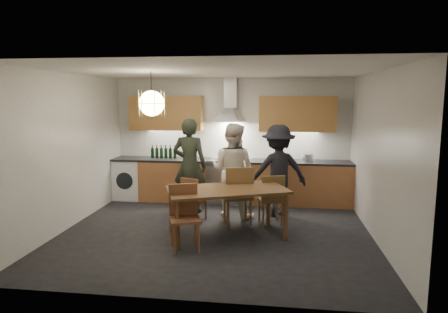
# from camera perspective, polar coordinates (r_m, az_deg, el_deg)

# --- Properties ---
(ground) EXTENTS (5.00, 5.00, 0.00)m
(ground) POSITION_cam_1_polar(r_m,az_deg,el_deg) (6.68, -1.19, -10.73)
(ground) COLOR black
(ground) RESTS_ON ground
(room_shell) EXTENTS (5.02, 4.52, 2.61)m
(room_shell) POSITION_cam_1_polar(r_m,az_deg,el_deg) (6.33, -1.24, 4.03)
(room_shell) COLOR white
(room_shell) RESTS_ON ground
(counter_run) EXTENTS (5.00, 0.62, 0.90)m
(counter_run) POSITION_cam_1_polar(r_m,az_deg,el_deg) (8.42, 0.97, -3.50)
(counter_run) COLOR #BB7948
(counter_run) RESTS_ON ground
(range_stove) EXTENTS (0.90, 0.60, 0.92)m
(range_stove) POSITION_cam_1_polar(r_m,az_deg,el_deg) (8.42, 0.80, -3.55)
(range_stove) COLOR silver
(range_stove) RESTS_ON ground
(wall_fixtures) EXTENTS (4.30, 0.54, 1.10)m
(wall_fixtures) POSITION_cam_1_polar(r_m,az_deg,el_deg) (8.36, 0.92, 6.25)
(wall_fixtures) COLOR tan
(wall_fixtures) RESTS_ON ground
(pendant_lamp) EXTENTS (0.43, 0.43, 0.70)m
(pendant_lamp) POSITION_cam_1_polar(r_m,az_deg,el_deg) (6.44, -10.29, 7.48)
(pendant_lamp) COLOR black
(pendant_lamp) RESTS_ON ground
(dining_table) EXTENTS (2.05, 1.54, 0.78)m
(dining_table) POSITION_cam_1_polar(r_m,az_deg,el_deg) (6.29, 0.45, -5.41)
(dining_table) COLOR brown
(dining_table) RESTS_ON ground
(chair_back_left) EXTENTS (0.46, 0.46, 0.79)m
(chair_back_left) POSITION_cam_1_polar(r_m,az_deg,el_deg) (7.13, -4.55, -5.69)
(chair_back_left) COLOR brown
(chair_back_left) RESTS_ON ground
(chair_back_mid) EXTENTS (0.59, 0.59, 1.05)m
(chair_back_mid) POSITION_cam_1_polar(r_m,az_deg,el_deg) (6.78, 2.08, -5.16)
(chair_back_mid) COLOR brown
(chair_back_mid) RESTS_ON ground
(chair_back_right) EXTENTS (0.49, 0.49, 0.89)m
(chair_back_right) POSITION_cam_1_polar(r_m,az_deg,el_deg) (6.94, 6.84, -5.68)
(chair_back_right) COLOR brown
(chair_back_right) RESTS_ON ground
(chair_front) EXTENTS (0.54, 0.54, 0.94)m
(chair_front) POSITION_cam_1_polar(r_m,az_deg,el_deg) (5.89, -5.70, -7.92)
(chair_front) COLOR brown
(chair_front) RESTS_ON ground
(person_left) EXTENTS (0.70, 0.50, 1.81)m
(person_left) POSITION_cam_1_polar(r_m,az_deg,el_deg) (7.67, -4.92, -1.26)
(person_left) COLOR black
(person_left) RESTS_ON ground
(person_mid) EXTENTS (1.01, 0.89, 1.73)m
(person_mid) POSITION_cam_1_polar(r_m,az_deg,el_deg) (7.34, 1.24, -1.97)
(person_mid) COLOR beige
(person_mid) RESTS_ON ground
(person_right) EXTENTS (1.22, 0.89, 1.70)m
(person_right) POSITION_cam_1_polar(r_m,az_deg,el_deg) (7.46, 7.71, -2.02)
(person_right) COLOR black
(person_right) RESTS_ON ground
(mixing_bowl) EXTENTS (0.37, 0.37, 0.08)m
(mixing_bowl) POSITION_cam_1_polar(r_m,az_deg,el_deg) (8.22, 8.82, -0.43)
(mixing_bowl) COLOR silver
(mixing_bowl) RESTS_ON counter_run
(stock_pot) EXTENTS (0.24, 0.24, 0.15)m
(stock_pot) POSITION_cam_1_polar(r_m,az_deg,el_deg) (8.29, 11.85, -0.19)
(stock_pot) COLOR silver
(stock_pot) RESTS_ON counter_run
(wine_bottles) EXTENTS (0.56, 0.07, 0.28)m
(wine_bottles) POSITION_cam_1_polar(r_m,az_deg,el_deg) (8.64, -8.62, 0.68)
(wine_bottles) COLOR black
(wine_bottles) RESTS_ON counter_run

